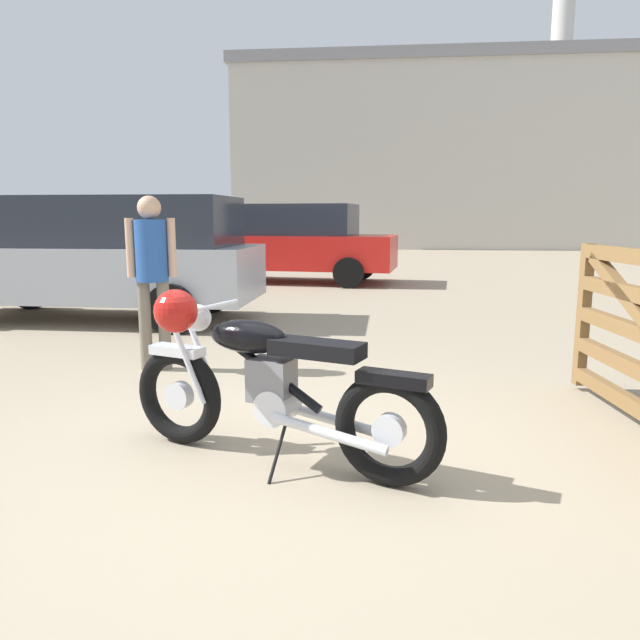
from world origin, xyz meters
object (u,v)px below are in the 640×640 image
(dark_sedan_left, at_px, (98,254))
(pale_sedan_back, at_px, (8,247))
(vintage_motorcycle, at_px, (264,383))
(bystander, at_px, (152,265))
(silver_sedan_mid, at_px, (285,240))
(white_estate_far, at_px, (192,232))
(red_hatchback_near, at_px, (98,236))

(dark_sedan_left, bearing_deg, pale_sedan_back, -38.39)
(vintage_motorcycle, distance_m, dark_sedan_left, 5.79)
(bystander, relative_size, silver_sedan_mid, 0.34)
(silver_sedan_mid, xyz_separation_m, pale_sedan_back, (-4.71, -2.95, -0.02))
(bystander, xyz_separation_m, white_estate_far, (-4.36, 14.48, -0.08))
(red_hatchback_near, distance_m, pale_sedan_back, 5.70)
(silver_sedan_mid, relative_size, white_estate_far, 0.99)
(dark_sedan_left, relative_size, pale_sedan_back, 1.21)
(bystander, bearing_deg, dark_sedan_left, -159.10)
(vintage_motorcycle, xyz_separation_m, silver_sedan_mid, (-1.54, 9.99, 0.45))
(bystander, bearing_deg, white_estate_far, -177.52)
(white_estate_far, bearing_deg, bystander, -65.43)
(silver_sedan_mid, height_order, red_hatchback_near, same)
(bystander, height_order, dark_sedan_left, dark_sedan_left)
(vintage_motorcycle, xyz_separation_m, red_hatchback_near, (-7.30, 12.64, 0.45))
(vintage_motorcycle, bearing_deg, white_estate_far, -50.64)
(vintage_motorcycle, height_order, bystander, bystander)
(bystander, xyz_separation_m, pale_sedan_back, (-4.76, 4.96, -0.10))
(pale_sedan_back, bearing_deg, silver_sedan_mid, -147.92)
(dark_sedan_left, distance_m, pale_sedan_back, 3.73)
(vintage_motorcycle, distance_m, silver_sedan_mid, 10.11)
(pale_sedan_back, bearing_deg, red_hatchback_near, -79.41)
(vintage_motorcycle, xyz_separation_m, pale_sedan_back, (-6.25, 7.03, 0.43))
(red_hatchback_near, bearing_deg, dark_sedan_left, 127.08)
(bystander, relative_size, red_hatchback_near, 0.34)
(vintage_motorcycle, distance_m, white_estate_far, 17.56)
(bystander, xyz_separation_m, dark_sedan_left, (-1.85, 2.63, -0.08))
(dark_sedan_left, xyz_separation_m, white_estate_far, (-2.51, 11.85, 0.00))
(bystander, bearing_deg, vintage_motorcycle, 21.52)
(bystander, relative_size, dark_sedan_left, 0.35)
(dark_sedan_left, distance_m, white_estate_far, 12.11)
(red_hatchback_near, distance_m, white_estate_far, 4.17)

